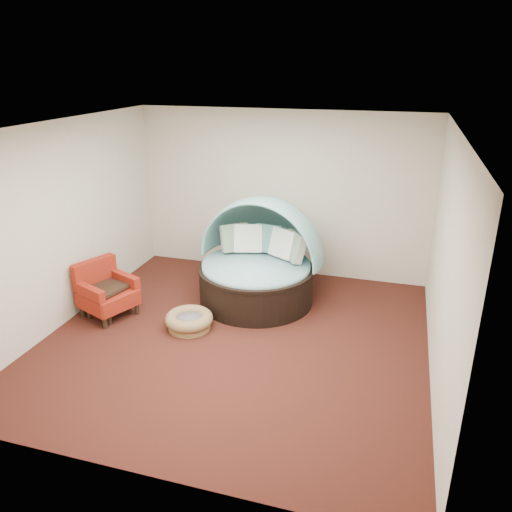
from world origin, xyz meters
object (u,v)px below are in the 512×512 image
(pet_basket, at_px, (189,320))
(side_table, at_px, (108,297))
(red_armchair, at_px, (105,291))
(canopy_daybed, at_px, (259,254))

(pet_basket, bearing_deg, side_table, 179.45)
(pet_basket, distance_m, side_table, 1.29)
(red_armchair, relative_size, side_table, 1.53)
(canopy_daybed, height_order, side_table, canopy_daybed)
(canopy_daybed, relative_size, side_table, 3.41)
(side_table, bearing_deg, pet_basket, -0.55)
(canopy_daybed, distance_m, red_armchair, 2.34)
(canopy_daybed, xyz_separation_m, pet_basket, (-0.67, -1.19, -0.63))
(red_armchair, bearing_deg, side_table, -8.56)
(canopy_daybed, height_order, red_armchair, canopy_daybed)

